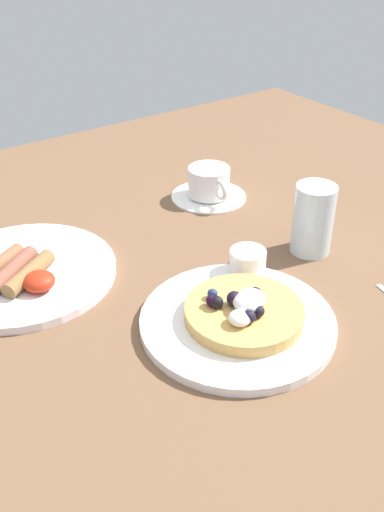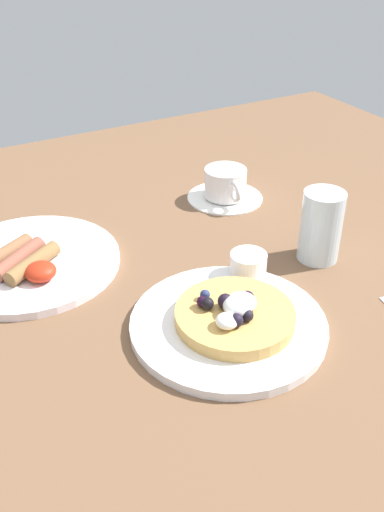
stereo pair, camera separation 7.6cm
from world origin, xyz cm
name	(u,v)px [view 1 (the left image)]	position (x,y,z in cm)	size (l,w,h in cm)	color
ground_plane	(159,317)	(0.00, 0.00, -1.50)	(165.21, 134.05, 3.00)	brown
pancake_plate	(237,322)	(6.30, -8.81, 0.62)	(25.07, 25.07, 1.24)	white
pancake_with_berries	(244,311)	(6.84, -9.40, 2.53)	(15.16, 15.16, 4.01)	tan
syrup_ramekin	(248,260)	(14.29, -1.19, 2.94)	(5.20, 5.20, 3.31)	white
breakfast_plate	(23,272)	(-11.81, 17.90, 0.61)	(26.75, 26.75, 1.21)	white
fried_breakfast	(15,273)	(-13.54, 15.91, 2.28)	(13.01, 12.62, 2.63)	brown
coffee_saucer	(209,196)	(25.30, 22.65, 0.31)	(13.64, 13.64, 0.62)	white
coffee_cup	(209,181)	(25.27, 22.49, 3.29)	(7.52, 10.33, 5.15)	white
water_glass	(313,219)	(27.08, -1.06, 5.46)	(6.17, 6.17, 10.92)	silver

